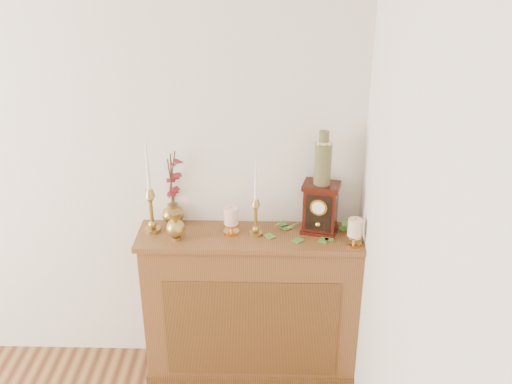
{
  "coord_description": "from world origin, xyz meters",
  "views": [
    {
      "loc": [
        1.5,
        -0.72,
        2.54
      ],
      "look_at": [
        1.43,
        2.05,
        1.21
      ],
      "focal_mm": 42.0,
      "sensor_mm": 36.0,
      "label": 1
    }
  ],
  "objects_px": {
    "candlestick_center": "(256,211)",
    "ginger_jar": "(174,189)",
    "candlestick_left": "(151,203)",
    "ceramic_vase": "(323,161)",
    "mantel_clock": "(320,208)",
    "bud_vase": "(175,226)"
  },
  "relations": [
    {
      "from": "ginger_jar",
      "to": "ceramic_vase",
      "type": "relative_size",
      "value": 1.55
    },
    {
      "from": "ginger_jar",
      "to": "candlestick_center",
      "type": "bearing_deg",
      "value": -17.96
    },
    {
      "from": "candlestick_center",
      "to": "bud_vase",
      "type": "height_order",
      "value": "candlestick_center"
    },
    {
      "from": "candlestick_left",
      "to": "ginger_jar",
      "type": "bearing_deg",
      "value": 48.85
    },
    {
      "from": "candlestick_center",
      "to": "mantel_clock",
      "type": "distance_m",
      "value": 0.35
    },
    {
      "from": "ginger_jar",
      "to": "ceramic_vase",
      "type": "height_order",
      "value": "ceramic_vase"
    },
    {
      "from": "candlestick_center",
      "to": "mantel_clock",
      "type": "bearing_deg",
      "value": 7.74
    },
    {
      "from": "candlestick_left",
      "to": "mantel_clock",
      "type": "xyz_separation_m",
      "value": [
        0.91,
        0.02,
        -0.03
      ]
    },
    {
      "from": "candlestick_left",
      "to": "ceramic_vase",
      "type": "xyz_separation_m",
      "value": [
        0.91,
        0.03,
        0.25
      ]
    },
    {
      "from": "ginger_jar",
      "to": "mantel_clock",
      "type": "bearing_deg",
      "value": -7.15
    },
    {
      "from": "mantel_clock",
      "to": "candlestick_left",
      "type": "bearing_deg",
      "value": -164.39
    },
    {
      "from": "candlestick_center",
      "to": "ceramic_vase",
      "type": "relative_size",
      "value": 1.51
    },
    {
      "from": "candlestick_left",
      "to": "ginger_jar",
      "type": "xyz_separation_m",
      "value": [
        0.11,
        0.12,
        0.03
      ]
    },
    {
      "from": "bud_vase",
      "to": "ceramic_vase",
      "type": "relative_size",
      "value": 0.56
    },
    {
      "from": "mantel_clock",
      "to": "bud_vase",
      "type": "bearing_deg",
      "value": -157.97
    },
    {
      "from": "candlestick_center",
      "to": "ceramic_vase",
      "type": "xyz_separation_m",
      "value": [
        0.35,
        0.05,
        0.27
      ]
    },
    {
      "from": "ceramic_vase",
      "to": "ginger_jar",
      "type": "bearing_deg",
      "value": 173.04
    },
    {
      "from": "candlestick_center",
      "to": "ginger_jar",
      "type": "bearing_deg",
      "value": 162.04
    },
    {
      "from": "mantel_clock",
      "to": "ceramic_vase",
      "type": "relative_size",
      "value": 0.99
    },
    {
      "from": "candlestick_left",
      "to": "candlestick_center",
      "type": "distance_m",
      "value": 0.56
    },
    {
      "from": "candlestick_left",
      "to": "ceramic_vase",
      "type": "relative_size",
      "value": 1.8
    },
    {
      "from": "ceramic_vase",
      "to": "mantel_clock",
      "type": "bearing_deg",
      "value": -104.11
    }
  ]
}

